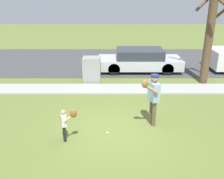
{
  "coord_description": "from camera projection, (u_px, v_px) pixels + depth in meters",
  "views": [
    {
      "loc": [
        -0.12,
        -7.26,
        4.27
      ],
      "look_at": [
        -0.16,
        1.04,
        1.0
      ],
      "focal_mm": 40.63,
      "sensor_mm": 36.0,
      "label": 1
    }
  ],
  "objects": [
    {
      "name": "person_adult",
      "position": [
        154.0,
        95.0,
        8.2
      ],
      "size": [
        0.67,
        0.81,
        1.78
      ],
      "rotation": [
        0.0,
        0.0,
        -2.8
      ],
      "color": "brown",
      "rests_on": "ground"
    },
    {
      "name": "parked_sedan_silver",
      "position": [
        141.0,
        60.0,
        14.12
      ],
      "size": [
        4.6,
        1.8,
        1.23
      ],
      "color": "silver",
      "rests_on": "road_surface"
    },
    {
      "name": "street_tree_near",
      "position": [
        212.0,
        26.0,
        11.52
      ],
      "size": [
        1.85,
        1.88,
        5.19
      ],
      "color": "brown",
      "rests_on": "ground"
    },
    {
      "name": "person_child",
      "position": [
        67.0,
        120.0,
        7.44
      ],
      "size": [
        0.55,
        0.35,
        1.08
      ],
      "rotation": [
        0.0,
        0.0,
        0.35
      ],
      "color": "black",
      "rests_on": "ground"
    },
    {
      "name": "baseball",
      "position": [
        108.0,
        133.0,
        8.05
      ],
      "size": [
        0.07,
        0.07,
        0.07
      ],
      "primitive_type": "sphere",
      "color": "white",
      "rests_on": "ground"
    },
    {
      "name": "sidewalk_strip",
      "position": [
        116.0,
        89.0,
        11.65
      ],
      "size": [
        36.0,
        1.2,
        0.06
      ],
      "primitive_type": "cube",
      "color": "#A3A39E",
      "rests_on": "ground"
    },
    {
      "name": "utility_cabinet",
      "position": [
        93.0,
        70.0,
        12.46
      ],
      "size": [
        0.84,
        0.74,
        1.24
      ],
      "primitive_type": "cube",
      "color": "gray",
      "rests_on": "ground"
    },
    {
      "name": "ground_plane",
      "position": [
        116.0,
        90.0,
        11.57
      ],
      "size": [
        48.0,
        48.0,
        0.0
      ],
      "primitive_type": "plane",
      "color": "olive"
    },
    {
      "name": "road_surface",
      "position": [
        115.0,
        61.0,
        16.31
      ],
      "size": [
        36.0,
        6.8,
        0.02
      ],
      "primitive_type": "cube",
      "color": "#424244",
      "rests_on": "ground"
    }
  ]
}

